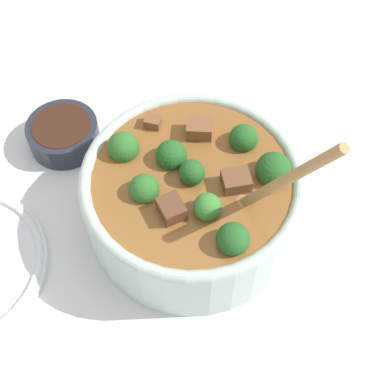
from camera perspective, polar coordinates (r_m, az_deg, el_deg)
ground_plane at (r=0.73m, az=-0.00°, el=-3.00°), size 4.00×4.00×0.00m
stew_bowl at (r=0.68m, az=0.06°, el=-0.30°), size 0.28×0.28×0.26m
condiment_bowl at (r=0.81m, az=-13.56°, el=6.12°), size 0.10×0.10×0.04m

